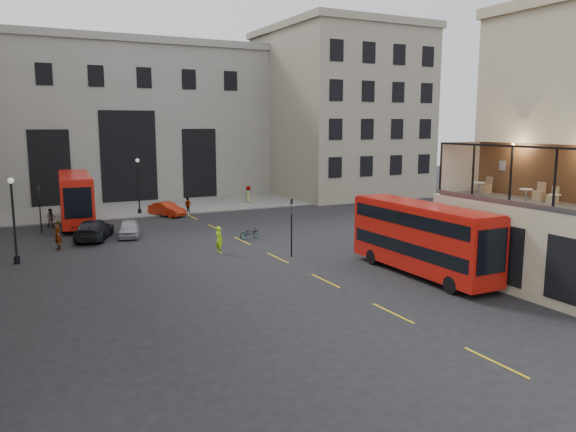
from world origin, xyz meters
name	(u,v)px	position (x,y,z in m)	size (l,w,h in m)	color
ground	(427,307)	(0.00, 0.00, 0.00)	(140.00, 140.00, 0.00)	black
host_frontage	(527,247)	(6.50, 0.00, 2.25)	(3.00, 11.00, 4.50)	#C0B390
cafe_floor	(530,203)	(6.50, 0.00, 4.55)	(3.00, 10.00, 0.10)	slate
gateway	(118,117)	(-5.00, 47.99, 9.39)	(35.00, 10.60, 18.00)	gray
building_right	(339,109)	(20.00, 39.97, 10.39)	(16.60, 18.60, 20.00)	gray
pavement_far	(131,208)	(-6.00, 38.00, 0.06)	(40.00, 12.00, 0.12)	slate
traffic_light_near	(292,220)	(-1.00, 12.00, 2.42)	(0.16, 0.20, 3.80)	black
traffic_light_far	(39,203)	(-15.00, 28.00, 2.42)	(0.16, 0.20, 3.80)	black
street_lamp_a	(14,226)	(-17.00, 18.00, 2.39)	(0.36, 0.36, 5.33)	black
street_lamp_b	(139,189)	(-6.00, 34.00, 2.39)	(0.36, 0.36, 5.33)	black
bus_near	(422,236)	(3.50, 4.63, 2.29)	(2.40, 10.24, 4.08)	#AA120B
bus_far	(76,196)	(-12.00, 30.93, 2.44)	(3.35, 11.06, 4.35)	red
car_a	(129,228)	(-9.11, 23.44, 0.64)	(1.52, 3.77, 1.28)	#A6A9AE
car_b	(167,209)	(-3.94, 31.77, 0.65)	(1.37, 3.93, 1.30)	#A11F09
car_c	(94,230)	(-11.65, 23.54, 0.75)	(2.11, 5.19, 1.50)	black
bicycle	(250,233)	(-1.18, 18.47, 0.44)	(0.58, 1.66, 0.87)	gray
cyclist	(219,240)	(-4.84, 15.13, 0.90)	(0.66, 0.43, 1.81)	#BEFF1A
pedestrian_a	(51,218)	(-14.07, 30.45, 0.79)	(0.76, 0.60, 1.57)	gray
pedestrian_b	(70,209)	(-12.26, 33.69, 0.96)	(1.24, 0.71, 1.93)	gray
pedestrian_c	(188,205)	(-1.67, 32.50, 0.77)	(0.91, 0.38, 1.55)	gray
pedestrian_d	(248,195)	(6.27, 36.30, 0.95)	(0.93, 0.61, 1.90)	gray
pedestrian_e	(58,236)	(-14.36, 20.98, 0.98)	(0.71, 0.47, 1.96)	gray
cafe_table_near	(555,199)	(5.58, -2.13, 5.05)	(0.54, 0.54, 0.68)	silver
cafe_table_mid	(526,194)	(5.49, -0.57, 5.12)	(0.62, 0.62, 0.78)	white
cafe_table_far	(479,187)	(5.59, 2.60, 5.14)	(0.65, 0.65, 0.81)	beige
cafe_chair_b	(553,198)	(7.10, -0.84, 4.86)	(0.42, 0.42, 0.85)	#D7B57C
cafe_chair_c	(539,195)	(7.28, 0.12, 4.89)	(0.55, 0.55, 0.97)	tan
cafe_chair_d	(486,188)	(7.25, 3.66, 4.89)	(0.50, 0.50, 0.96)	tan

